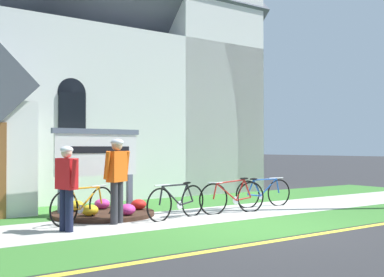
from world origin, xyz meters
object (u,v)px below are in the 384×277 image
Objects in this scene: bicycle_blue at (177,202)px; roadside_conifer at (203,95)px; church_sign at (97,156)px; bicycle_orange at (233,197)px; cyclist_in_yellow_jersey at (117,174)px; cyclist_in_white_jersey at (67,182)px; bicycle_green at (83,205)px; bicycle_red at (263,193)px.

roadside_conifer is at bearing 51.19° from bicycle_blue.
church_sign is 1.22× the size of bicycle_orange.
roadside_conifer is (8.66, 8.94, 3.01)m from cyclist_in_yellow_jersey.
bicycle_blue is at bearing 178.79° from bicycle_orange.
bicycle_blue is 1.09× the size of cyclist_in_white_jersey.
bicycle_blue is at bearing -54.88° from church_sign.
bicycle_orange is (3.42, -0.67, 0.01)m from bicycle_green.
bicycle_red is 0.27× the size of roadside_conifer.
bicycle_red is 0.97× the size of bicycle_orange.
bicycle_orange is 4.10m from cyclist_in_white_jersey.
cyclist_in_white_jersey is (-2.52, -0.16, 0.54)m from bicycle_blue.
bicycle_green is 1.04× the size of cyclist_in_white_jersey.
cyclist_in_yellow_jersey reaches higher than bicycle_orange.
church_sign is 2.30m from cyclist_in_white_jersey.
bicycle_green is at bearing -137.41° from roadside_conifer.
bicycle_green is (-4.85, 0.20, 0.00)m from bicycle_red.
bicycle_orange reaches higher than bicycle_blue.
bicycle_orange is 0.28× the size of roadside_conifer.
bicycle_orange is 1.02× the size of cyclist_in_yellow_jersey.
bicycle_red is at bearing 8.42° from bicycle_blue.
roadside_conifer is at bearing 57.71° from bicycle_orange.
bicycle_orange is (-1.43, -0.47, 0.01)m from bicycle_red.
cyclist_in_yellow_jersey is (-1.37, 0.13, 0.65)m from bicycle_blue.
bicycle_red is 1.04× the size of bicycle_green.
church_sign is 1.25× the size of bicycle_red.
bicycle_red is 10.32m from roadside_conifer.
cyclist_in_yellow_jersey is (-0.21, -1.51, -0.33)m from church_sign.
bicycle_green is 0.94× the size of bicycle_orange.
roadside_conifer is (9.17, 8.43, 3.66)m from bicycle_green.
roadside_conifer reaches higher than bicycle_green.
cyclist_in_white_jersey is at bearing -176.46° from bicycle_blue.
bicycle_orange is (1.54, -0.03, 0.01)m from bicycle_blue.
bicycle_green is at bearing 51.15° from cyclist_in_white_jersey.
bicycle_red is 0.99× the size of cyclist_in_yellow_jersey.
roadside_conifer is (7.29, 9.07, 3.66)m from bicycle_blue.
church_sign is at bearing 52.84° from cyclist_in_white_jersey.
cyclist_in_yellow_jersey reaches higher than bicycle_green.
church_sign is 1.25× the size of bicycle_blue.
bicycle_green is (-1.88, 0.64, -0.00)m from bicycle_blue.
cyclist_in_white_jersey is at bearing -173.80° from bicycle_red.
bicycle_red is 4.40m from cyclist_in_yellow_jersey.
bicycle_orange is 1.11× the size of cyclist_in_white_jersey.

